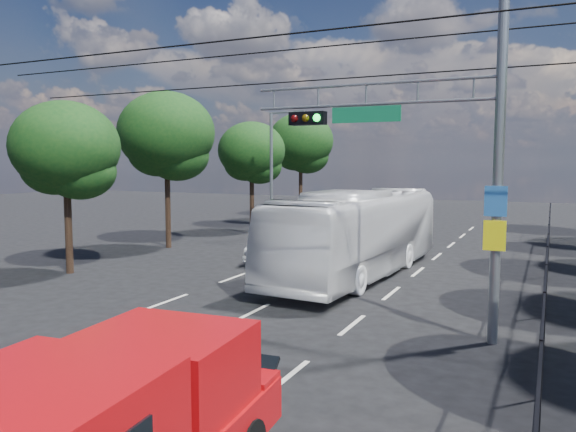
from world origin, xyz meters
The scene contains 12 objects.
lane_markings centered at (0.00, 14.00, 0.01)m, with size 6.12×38.00×0.01m.
signal_mast centered at (5.28, 7.99, 5.24)m, with size 6.43×0.39×9.50m.
streetlight_left centered at (-6.33, 22.00, 3.94)m, with size 2.09×0.22×7.08m.
utility_wires centered at (0.00, 8.83, 7.23)m, with size 22.00×5.04×0.74m.
fence_right centered at (7.60, 12.17, 1.03)m, with size 0.06×34.03×2.00m.
tree_left_b centered at (-9.18, 10.02, 4.58)m, with size 4.08×4.08×6.63m.
tree_left_c centered at (-9.78, 17.02, 5.40)m, with size 4.80×4.80×7.80m.
tree_left_d centered at (-9.38, 25.02, 4.72)m, with size 4.20×4.20×6.83m.
tree_left_e centered at (-9.58, 33.02, 5.53)m, with size 4.92×4.92×7.99m.
navy_hatchback centered at (1.76, -0.18, 0.66)m, with size 1.57×3.90×1.33m, color black.
white_bus centered at (1.07, 14.42, 1.62)m, with size 2.73×11.65×3.25m, color white.
white_van centered at (-3.00, 15.87, 0.68)m, with size 1.43×4.11×1.35m, color white.
Camera 1 is at (7.64, -5.83, 4.29)m, focal length 35.00 mm.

